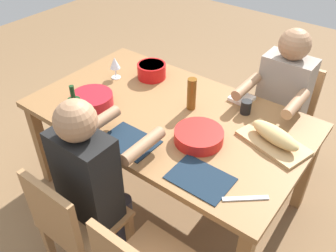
{
  "coord_description": "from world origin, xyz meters",
  "views": [
    {
      "loc": [
        1.15,
        -1.5,
        2.09
      ],
      "look_at": [
        0.0,
        0.0,
        0.63
      ],
      "focal_mm": 38.24,
      "sensor_mm": 36.0,
      "label": 1
    }
  ],
  "objects_px": {
    "diner_far_right": "(280,99)",
    "bread_loaf": "(275,135)",
    "serving_bowl_greens": "(92,99)",
    "beer_bottle": "(192,94)",
    "diner_near_center": "(93,176)",
    "dining_table": "(168,122)",
    "wine_bottle": "(76,112)",
    "cutting_board": "(273,142)",
    "napkin_stack": "(242,98)",
    "serving_bowl_fruit": "(199,136)",
    "wine_glass": "(115,64)",
    "cup_far_right": "(246,107)",
    "chair_near_center": "(73,223)",
    "serving_bowl_pasta": "(152,70)",
    "chair_far_right": "(285,111)"
  },
  "relations": [
    {
      "from": "diner_far_right",
      "to": "napkin_stack",
      "type": "bearing_deg",
      "value": -127.35
    },
    {
      "from": "serving_bowl_fruit",
      "to": "wine_glass",
      "type": "bearing_deg",
      "value": 164.94
    },
    {
      "from": "wine_bottle",
      "to": "cup_far_right",
      "type": "bearing_deg",
      "value": 45.15
    },
    {
      "from": "dining_table",
      "to": "wine_bottle",
      "type": "relative_size",
      "value": 6.19
    },
    {
      "from": "chair_far_right",
      "to": "diner_far_right",
      "type": "relative_size",
      "value": 0.71
    },
    {
      "from": "wine_bottle",
      "to": "cup_far_right",
      "type": "relative_size",
      "value": 3.2
    },
    {
      "from": "diner_near_center",
      "to": "bread_loaf",
      "type": "height_order",
      "value": "diner_near_center"
    },
    {
      "from": "dining_table",
      "to": "diner_near_center",
      "type": "bearing_deg",
      "value": -90.0
    },
    {
      "from": "bread_loaf",
      "to": "napkin_stack",
      "type": "relative_size",
      "value": 2.29
    },
    {
      "from": "diner_far_right",
      "to": "bread_loaf",
      "type": "bearing_deg",
      "value": -71.64
    },
    {
      "from": "wine_glass",
      "to": "cup_far_right",
      "type": "height_order",
      "value": "wine_glass"
    },
    {
      "from": "serving_bowl_fruit",
      "to": "bread_loaf",
      "type": "height_order",
      "value": "bread_loaf"
    },
    {
      "from": "wine_bottle",
      "to": "chair_near_center",
      "type": "bearing_deg",
      "value": -48.92
    },
    {
      "from": "serving_bowl_greens",
      "to": "wine_bottle",
      "type": "distance_m",
      "value": 0.25
    },
    {
      "from": "cutting_board",
      "to": "serving_bowl_pasta",
      "type": "bearing_deg",
      "value": 170.95
    },
    {
      "from": "chair_far_right",
      "to": "napkin_stack",
      "type": "height_order",
      "value": "chair_far_right"
    },
    {
      "from": "serving_bowl_fruit",
      "to": "wine_glass",
      "type": "relative_size",
      "value": 1.74
    },
    {
      "from": "cup_far_right",
      "to": "cutting_board",
      "type": "bearing_deg",
      "value": -33.06
    },
    {
      "from": "diner_near_center",
      "to": "serving_bowl_fruit",
      "type": "height_order",
      "value": "diner_near_center"
    },
    {
      "from": "cutting_board",
      "to": "wine_bottle",
      "type": "height_order",
      "value": "wine_bottle"
    },
    {
      "from": "wine_bottle",
      "to": "cup_far_right",
      "type": "distance_m",
      "value": 1.06
    },
    {
      "from": "serving_bowl_fruit",
      "to": "cutting_board",
      "type": "relative_size",
      "value": 0.72
    },
    {
      "from": "bread_loaf",
      "to": "beer_bottle",
      "type": "distance_m",
      "value": 0.59
    },
    {
      "from": "cutting_board",
      "to": "bread_loaf",
      "type": "height_order",
      "value": "bread_loaf"
    },
    {
      "from": "diner_near_center",
      "to": "cup_far_right",
      "type": "height_order",
      "value": "diner_near_center"
    },
    {
      "from": "chair_near_center",
      "to": "wine_bottle",
      "type": "relative_size",
      "value": 2.93
    },
    {
      "from": "diner_far_right",
      "to": "chair_near_center",
      "type": "bearing_deg",
      "value": -108.02
    },
    {
      "from": "diner_near_center",
      "to": "napkin_stack",
      "type": "distance_m",
      "value": 1.14
    },
    {
      "from": "dining_table",
      "to": "wine_bottle",
      "type": "bearing_deg",
      "value": -127.65
    },
    {
      "from": "serving_bowl_greens",
      "to": "beer_bottle",
      "type": "height_order",
      "value": "beer_bottle"
    },
    {
      "from": "dining_table",
      "to": "beer_bottle",
      "type": "distance_m",
      "value": 0.25
    },
    {
      "from": "bread_loaf",
      "to": "napkin_stack",
      "type": "distance_m",
      "value": 0.48
    },
    {
      "from": "serving_bowl_greens",
      "to": "napkin_stack",
      "type": "height_order",
      "value": "serving_bowl_greens"
    },
    {
      "from": "cutting_board",
      "to": "napkin_stack",
      "type": "distance_m",
      "value": 0.47
    },
    {
      "from": "wine_bottle",
      "to": "dining_table",
      "type": "bearing_deg",
      "value": 52.35
    },
    {
      "from": "dining_table",
      "to": "wine_glass",
      "type": "relative_size",
      "value": 10.82
    },
    {
      "from": "chair_near_center",
      "to": "diner_near_center",
      "type": "relative_size",
      "value": 0.71
    },
    {
      "from": "cup_far_right",
      "to": "napkin_stack",
      "type": "relative_size",
      "value": 0.65
    },
    {
      "from": "serving_bowl_fruit",
      "to": "cutting_board",
      "type": "xyz_separation_m",
      "value": [
        0.36,
        0.24,
        -0.03
      ]
    },
    {
      "from": "bread_loaf",
      "to": "wine_bottle",
      "type": "height_order",
      "value": "wine_bottle"
    },
    {
      "from": "dining_table",
      "to": "serving_bowl_fruit",
      "type": "relative_size",
      "value": 6.23
    },
    {
      "from": "chair_far_right",
      "to": "wine_glass",
      "type": "distance_m",
      "value": 1.35
    },
    {
      "from": "wine_glass",
      "to": "serving_bowl_pasta",
      "type": "bearing_deg",
      "value": 38.71
    },
    {
      "from": "serving_bowl_fruit",
      "to": "wine_glass",
      "type": "distance_m",
      "value": 0.94
    },
    {
      "from": "wine_bottle",
      "to": "beer_bottle",
      "type": "relative_size",
      "value": 1.32
    },
    {
      "from": "diner_near_center",
      "to": "serving_bowl_pasta",
      "type": "height_order",
      "value": "diner_near_center"
    },
    {
      "from": "diner_far_right",
      "to": "serving_bowl_pasta",
      "type": "xyz_separation_m",
      "value": [
        -0.87,
        -0.38,
        0.1
      ]
    },
    {
      "from": "serving_bowl_fruit",
      "to": "bread_loaf",
      "type": "relative_size",
      "value": 0.9
    },
    {
      "from": "diner_near_center",
      "to": "dining_table",
      "type": "bearing_deg",
      "value": 90.0
    },
    {
      "from": "serving_bowl_fruit",
      "to": "cup_far_right",
      "type": "distance_m",
      "value": 0.43
    }
  ]
}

